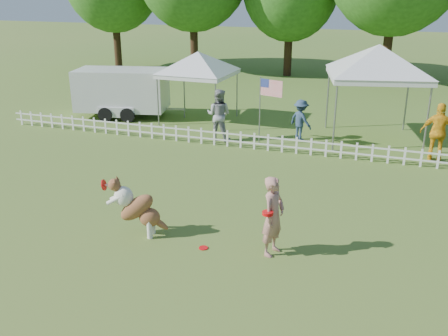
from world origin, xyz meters
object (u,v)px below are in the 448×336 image
Objects in this scene: canopy_tent_right at (375,94)px; cargo_trailer at (122,93)px; dog at (138,208)px; spectator_c at (439,133)px; canopy_tent_left at (199,88)px; flag_pole at (260,111)px; spectator_a at (219,115)px; frisbee_on_turf at (203,248)px; spectator_b at (301,120)px; handler at (273,216)px.

canopy_tent_right is 10.56m from cargo_trailer.
spectator_c reaches higher than dog.
dog is at bearing -74.19° from canopy_tent_left.
cargo_trailer is at bearing 166.74° from canopy_tent_right.
flag_pole reaches higher than dog.
canopy_tent_left is at bearing 160.47° from flag_pole.
cargo_trailer is at bearing -20.32° from spectator_a.
spectator_a is at bearing 107.45° from frisbee_on_turf.
cargo_trailer reaches higher than spectator_b.
spectator_a is (1.75, -2.38, -0.47)m from canopy_tent_left.
handler is at bearing -111.24° from canopy_tent_right.
canopy_tent_right reaches higher than canopy_tent_left.
canopy_tent_left is at bearing -53.09° from spectator_a.
handler is 13.20m from cargo_trailer.
canopy_tent_left is (-4.23, 10.24, 1.41)m from frisbee_on_turf.
canopy_tent_right reaches higher than cargo_trailer.
spectator_a is (-3.94, 7.56, 0.08)m from handler.
frisbee_on_turf is 7.93m from flag_pole.
canopy_tent_left is 3.48m from cargo_trailer.
cargo_trailer is 1.95× the size of flag_pole.
dog is 1.77m from frisbee_on_turf.
canopy_tent_right is 1.79× the size of spectator_a.
canopy_tent_right is at bearing 6.08° from handler.
dog is 0.56× the size of flag_pole.
canopy_tent_right is 5.72m from spectator_a.
canopy_tent_right is at bearing 44.24° from flag_pole.
spectator_c reaches higher than spectator_b.
flag_pole reaches higher than spectator_a.
frisbee_on_turf is 0.11× the size of spectator_c.
spectator_c is (4.67, -0.93, 0.21)m from spectator_b.
frisbee_on_turf is at bearing 120.97° from spectator_b.
flag_pole is 1.76m from spectator_b.
handler is 1.27× the size of dog.
handler is at bearing -58.71° from canopy_tent_left.
frisbee_on_turf is 0.08× the size of flag_pole.
cargo_trailer reaches higher than frisbee_on_turf.
spectator_b is (4.61, -1.35, -0.67)m from canopy_tent_left.
handler reaches higher than spectator_b.
canopy_tent_right reaches higher than handler.
spectator_a is at bearing 53.31° from spectator_b.
dog reaches higher than frisbee_on_turf.
spectator_c is at bearing 18.58° from flag_pole.
handler is 11.47m from canopy_tent_left.
cargo_trailer reaches higher than spectator_a.
handler is 0.92× the size of spectator_a.
spectator_c is at bearing -178.77° from spectator_a.
canopy_tent_left is 4.14m from flag_pole.
spectator_b is (-2.50, -0.84, -0.96)m from canopy_tent_right.
handler is at bearing -59.54° from cargo_trailer.
spectator_b reaches higher than frisbee_on_turf.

